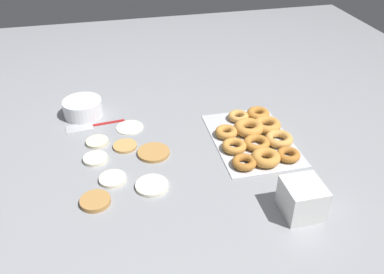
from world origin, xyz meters
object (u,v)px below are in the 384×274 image
pancake_3 (97,142)px  pancake_4 (154,152)px  pancake_1 (95,201)px  pancake_6 (152,186)px  pancake_0 (130,127)px  pancake_7 (95,159)px  spatula (86,126)px  pancake_2 (113,179)px  pancake_5 (125,146)px  donut_tray (255,137)px  batter_bowl (83,108)px  container_stack (302,199)px

pancake_3 → pancake_4: same height
pancake_1 → pancake_6: (0.03, -0.18, -0.00)m
pancake_0 → pancake_7: (-0.18, 0.14, 0.00)m
pancake_4 → spatula: 0.33m
pancake_2 → pancake_5: size_ratio=1.03×
pancake_5 → pancake_0: bearing=-13.3°
pancake_0 → donut_tray: donut_tray is taller
pancake_0 → spatula: pancake_0 is taller
donut_tray → batter_bowl: size_ratio=2.65×
pancake_6 → pancake_7: 0.25m
pancake_2 → spatula: size_ratio=0.38×
pancake_2 → pancake_7: bearing=22.4°
pancake_6 → spatula: pancake_6 is taller
pancake_6 → pancake_7: (0.18, 0.17, 0.00)m
pancake_6 → container_stack: container_stack is taller
pancake_0 → pancake_5: pancake_5 is taller
pancake_0 → pancake_1: (-0.40, 0.14, 0.00)m
batter_bowl → spatula: batter_bowl is taller
pancake_7 → batter_bowl: (0.32, 0.04, 0.03)m
pancake_2 → pancake_6: same height
pancake_4 → batter_bowl: size_ratio=0.74×
pancake_4 → pancake_0: bearing=18.9°
container_stack → spatula: 0.87m
pancake_6 → donut_tray: donut_tray is taller
pancake_4 → pancake_7: (0.01, 0.20, 0.00)m
pancake_0 → pancake_3: pancake_3 is taller
container_stack → pancake_6: bearing=62.9°
pancake_1 → pancake_5: size_ratio=1.08×
pancake_7 → donut_tray: (-0.01, -0.58, 0.01)m
pancake_4 → pancake_5: size_ratio=1.33×
pancake_1 → pancake_7: size_ratio=1.10×
pancake_5 → donut_tray: (-0.07, -0.47, 0.01)m
pancake_2 → pancake_3: (0.23, 0.04, 0.00)m
pancake_0 → donut_tray: (-0.19, -0.44, 0.01)m
container_stack → batter_bowl: bearing=40.7°
spatula → pancake_6: bearing=110.1°
pancake_2 → donut_tray: donut_tray is taller
pancake_6 → spatula: bearing=25.8°
batter_bowl → pancake_2: bearing=-169.0°
container_stack → spatula: size_ratio=0.50×
pancake_2 → container_stack: bearing=-117.1°
pancake_1 → pancake_2: pancake_1 is taller
pancake_0 → pancake_2: bearing=164.1°
pancake_0 → pancake_1: size_ratio=1.13×
pancake_2 → container_stack: size_ratio=0.76×
donut_tray → pancake_3: bearing=78.7°
donut_tray → container_stack: size_ratio=3.54×
pancake_5 → donut_tray: donut_tray is taller
pancake_2 → pancake_6: size_ratio=0.84×
pancake_3 → spatula: 0.13m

